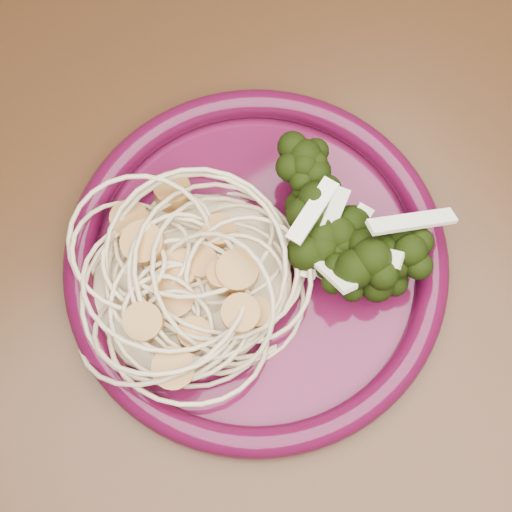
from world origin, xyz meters
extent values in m
plane|color=#50341B|center=(0.00, 0.00, 0.00)|extent=(3.50, 3.50, 0.00)
cube|color=#472814|center=(0.00, 0.00, 0.73)|extent=(1.20, 0.80, 0.04)
cylinder|color=#4D0B29|center=(-0.09, 0.05, 0.75)|extent=(0.31, 0.31, 0.01)
torus|color=#4D0626|center=(-0.09, 0.05, 0.76)|extent=(0.32, 0.32, 0.02)
ellipsoid|color=beige|center=(-0.14, 0.06, 0.77)|extent=(0.17, 0.15, 0.03)
ellipsoid|color=black|center=(-0.04, 0.04, 0.78)|extent=(0.12, 0.16, 0.05)
camera|label=1|loc=(-0.17, -0.07, 1.22)|focal=50.00mm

